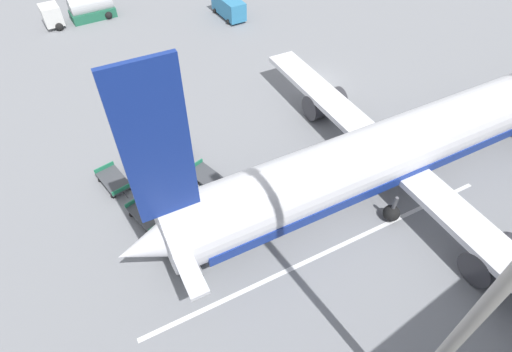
{
  "coord_description": "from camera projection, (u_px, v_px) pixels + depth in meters",
  "views": [
    {
      "loc": [
        24.66,
        -24.31,
        21.66
      ],
      "look_at": [
        9.19,
        -13.69,
        2.36
      ],
      "focal_mm": 28.0,
      "sensor_mm": 36.0,
      "label": 1
    }
  ],
  "objects": [
    {
      "name": "service_van",
      "position": [
        229.0,
        6.0,
        48.51
      ],
      "size": [
        5.59,
        2.77,
        2.34
      ],
      "color": "teal",
      "rests_on": "ground_plane"
    },
    {
      "name": "baggage_dolly_row_mid_b_col_a",
      "position": [
        175.0,
        150.0,
        31.55
      ],
      "size": [
        3.72,
        1.86,
        0.92
      ],
      "color": "#424449",
      "rests_on": "ground_plane"
    },
    {
      "name": "ground_plane",
      "position": [
        318.0,
        81.0,
        39.29
      ],
      "size": [
        500.0,
        500.0,
        0.0
      ],
      "primitive_type": "plane",
      "color": "gray"
    },
    {
      "name": "baggage_dolly_row_mid_a_col_b",
      "position": [
        178.0,
        197.0,
        28.1
      ],
      "size": [
        3.74,
        2.04,
        0.92
      ],
      "color": "#424449",
      "rests_on": "ground_plane"
    },
    {
      "name": "fuel_tanker_primary",
      "position": [
        83.0,
        10.0,
        47.9
      ],
      "size": [
        3.55,
        8.3,
        3.02
      ],
      "color": "white",
      "rests_on": "ground_plane"
    },
    {
      "name": "baggage_dolly_row_near_col_b",
      "position": [
        147.0,
        215.0,
        26.97
      ],
      "size": [
        3.74,
        2.01,
        0.92
      ],
      "color": "#424449",
      "rests_on": "ground_plane"
    },
    {
      "name": "baggage_dolly_row_near_col_a",
      "position": [
        114.0,
        181.0,
        29.21
      ],
      "size": [
        3.72,
        1.87,
        0.92
      ],
      "color": "#424449",
      "rests_on": "ground_plane"
    },
    {
      "name": "baggage_dolly_row_mid_b_col_b",
      "position": [
        208.0,
        177.0,
        29.44
      ],
      "size": [
        3.75,
        2.1,
        0.92
      ],
      "color": "#424449",
      "rests_on": "ground_plane"
    },
    {
      "name": "baggage_dolly_row_near_col_c",
      "position": [
        181.0,
        253.0,
        24.84
      ],
      "size": [
        3.74,
        2.03,
        0.92
      ],
      "color": "#424449",
      "rests_on": "ground_plane"
    },
    {
      "name": "stand_guidance_stripe",
      "position": [
        330.0,
        250.0,
        25.55
      ],
      "size": [
        3.41,
        24.97,
        0.01
      ],
      "color": "white",
      "rests_on": "ground_plane"
    },
    {
      "name": "baggage_dolly_row_mid_a_col_c",
      "position": [
        214.0,
        231.0,
        26.05
      ],
      "size": [
        3.75,
        2.1,
        0.92
      ],
      "color": "#424449",
      "rests_on": "ground_plane"
    },
    {
      "name": "baggage_dolly_row_mid_a_col_a",
      "position": [
        145.0,
        164.0,
        30.43
      ],
      "size": [
        3.72,
        1.87,
        0.92
      ],
      "color": "#424449",
      "rests_on": "ground_plane"
    },
    {
      "name": "baggage_dolly_row_mid_b_col_c",
      "position": [
        245.0,
        209.0,
        27.33
      ],
      "size": [
        3.73,
        1.94,
        0.92
      ],
      "color": "#424449",
      "rests_on": "ground_plane"
    },
    {
      "name": "airplane",
      "position": [
        405.0,
        145.0,
        28.03
      ],
      "size": [
        32.17,
        40.95,
        14.1
      ],
      "color": "white",
      "rests_on": "ground_plane"
    }
  ]
}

